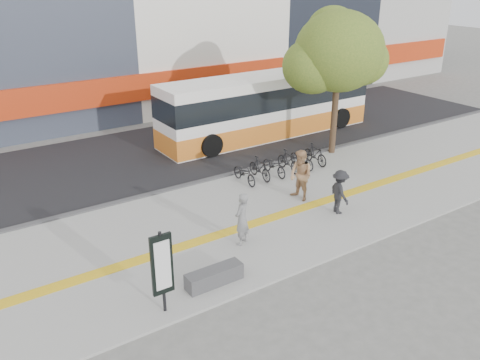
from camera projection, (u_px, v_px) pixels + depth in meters
ground at (266, 240)px, 15.72m from camera, size 120.00×120.00×0.00m
sidewalk at (239, 221)px, 16.85m from camera, size 40.00×7.00×0.08m
tactile_strip at (248, 225)px, 16.45m from camera, size 40.00×0.45×0.01m
street at (147, 156)px, 22.59m from camera, size 40.00×8.00×0.06m
curb at (189, 185)px, 19.52m from camera, size 40.00×0.25×0.14m
bench at (214, 276)px, 13.35m from camera, size 1.60×0.45×0.45m
signboard at (162, 266)px, 11.88m from camera, size 0.55×0.10×2.20m
street_tree at (337, 53)px, 21.31m from camera, size 4.40×3.80×6.31m
bus at (267, 107)px, 24.88m from camera, size 11.31×2.68×3.01m
bicycle_row at (281, 163)px, 20.48m from camera, size 4.16×1.54×0.89m
seated_woman at (242, 219)px, 15.08m from camera, size 0.72×0.64×1.66m
pedestrian_tan at (301, 176)px, 17.96m from camera, size 0.77×0.96×1.86m
pedestrian_dark at (340, 192)px, 17.03m from camera, size 0.81×1.12×1.55m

